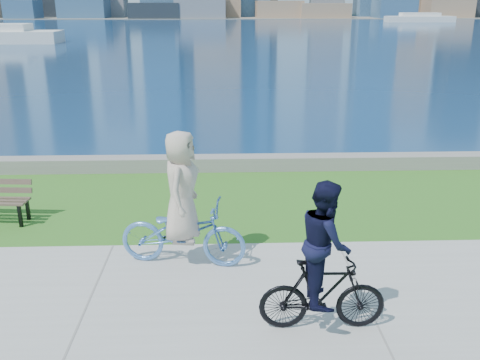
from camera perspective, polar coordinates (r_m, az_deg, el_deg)
The scene contains 8 objects.
ground at distance 8.29m, azimuth -15.67°, elevation -12.12°, with size 320.00×320.00×0.00m, color #2A641A.
concrete_path at distance 8.29m, azimuth -15.68°, elevation -12.06°, with size 80.00×3.50×0.02m, color #A4A49F.
seawall at distance 13.83m, azimuth -10.04°, elevation 1.71°, with size 90.00×0.50×0.35m, color gray.
bay_water at distance 79.04m, azimuth -3.60°, elevation 15.67°, with size 320.00×131.00×0.01m, color navy.
far_shore at distance 136.98m, azimuth -3.00°, elevation 16.98°, with size 320.00×30.00×0.12m, color slate.
ferry_far at distance 112.59m, azimuth 18.60°, elevation 16.05°, with size 12.83×3.67×1.74m.
cyclist_woman at distance 8.64m, azimuth -6.17°, elevation -3.86°, with size 1.09×2.17×2.24m.
cyclist_man at distance 7.00m, azimuth 8.92°, elevation -9.37°, with size 0.62×1.65×2.05m.
Camera 1 is at (1.94, -6.91, 4.15)m, focal length 40.00 mm.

